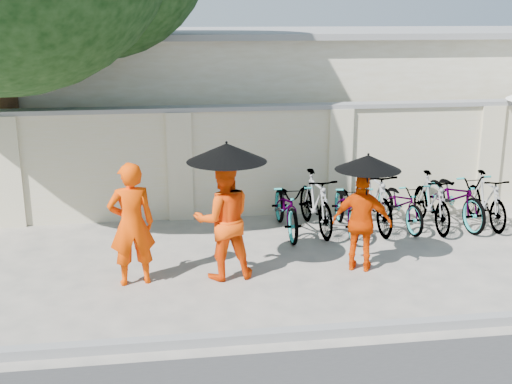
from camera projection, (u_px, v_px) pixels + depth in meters
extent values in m
plane|color=#ACA08F|center=(259.00, 282.00, 9.19)|extent=(80.00, 80.00, 0.00)
cube|color=gray|center=(280.00, 335.00, 7.55)|extent=(40.00, 0.16, 0.12)
cube|color=beige|center=(286.00, 162.00, 12.10)|extent=(20.00, 0.30, 2.00)
cube|color=silver|center=(297.00, 102.00, 15.70)|extent=(14.00, 6.00, 3.20)
cylinder|color=brown|center=(1.00, 98.00, 11.73)|extent=(0.60, 0.60, 4.40)
imported|color=#FF4200|center=(132.00, 224.00, 8.90)|extent=(0.71, 0.53, 1.76)
imported|color=#FF4806|center=(223.00, 220.00, 9.12)|extent=(0.91, 0.74, 1.75)
cylinder|color=black|center=(227.00, 183.00, 8.90)|extent=(0.02, 0.02, 0.88)
cone|color=black|center=(227.00, 152.00, 8.79)|extent=(1.12, 1.12, 0.26)
imported|color=#E13C00|center=(362.00, 222.00, 9.42)|extent=(0.94, 0.68, 1.48)
cylinder|color=black|center=(367.00, 190.00, 9.21)|extent=(0.02, 0.02, 0.83)
cone|color=black|center=(368.00, 162.00, 9.10)|extent=(0.95, 0.95, 0.22)
imported|color=gray|center=(287.00, 206.00, 11.11)|extent=(0.66, 1.82, 0.95)
imported|color=gray|center=(316.00, 202.00, 11.20)|extent=(0.65, 1.78, 1.05)
imported|color=gray|center=(347.00, 207.00, 11.11)|extent=(0.73, 1.81, 0.93)
imported|color=gray|center=(373.00, 198.00, 11.31)|extent=(0.59, 1.85, 1.10)
imported|color=gray|center=(400.00, 203.00, 11.44)|extent=(0.79, 1.72, 0.87)
imported|color=gray|center=(432.00, 201.00, 11.35)|extent=(0.48, 1.64, 0.98)
imported|color=gray|center=(455.00, 197.00, 11.60)|extent=(0.92, 1.99, 1.01)
imported|color=gray|center=(486.00, 199.00, 11.52)|extent=(0.49, 1.59, 0.95)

